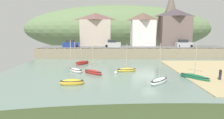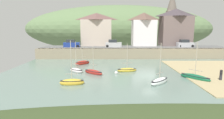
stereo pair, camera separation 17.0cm
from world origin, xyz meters
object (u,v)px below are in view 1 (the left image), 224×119
waterfront_building_left (96,29)px  rowboat_small_beached (82,63)px  church_with_spire (170,17)px  sailboat_white_hull (127,70)px  mooring_buoy (116,73)px  parked_car_by_wall (113,44)px  waterfront_building_right (174,27)px  sailboat_far_left (194,77)px  sailboat_blue_trim (72,82)px  person_near_water (220,74)px  parked_car_near_slipway (71,44)px  fishing_boat_green (93,72)px  parked_car_end_of_row (184,44)px  sailboat_nearest_shore (159,81)px  waterfront_building_centre (143,29)px  motorboat_with_cabin (76,70)px

waterfront_building_left → rowboat_small_beached: 17.14m
church_with_spire → sailboat_white_hull: size_ratio=3.21×
mooring_buoy → church_with_spire: bearing=58.3°
parked_car_by_wall → waterfront_building_right: bearing=17.1°
sailboat_far_left → sailboat_blue_trim: sailboat_blue_trim is taller
parked_car_by_wall → person_near_water: size_ratio=2.58×
waterfront_building_right → sailboat_white_hull: size_ratio=2.07×
parked_car_near_slipway → fishing_boat_green: bearing=-71.9°
waterfront_building_right → parked_car_end_of_row: bearing=-75.3°
rowboat_small_beached → parked_car_near_slipway: rowboat_small_beached is taller
waterfront_building_left → parked_car_by_wall: waterfront_building_left is taller
sailboat_blue_trim → parked_car_by_wall: sailboat_blue_trim is taller
waterfront_building_left → person_near_water: size_ratio=5.55×
sailboat_white_hull → parked_car_by_wall: (-2.15, 17.45, 2.94)m
church_with_spire → fishing_boat_green: (-20.74, -27.65, -10.22)m
waterfront_building_right → parked_car_by_wall: (-17.37, -4.50, -4.34)m
waterfront_building_right → sailboat_nearest_shore: bearing=-111.7°
parked_car_near_slipway → person_near_water: bearing=-45.4°
waterfront_building_centre → motorboat_with_cabin: 27.68m
fishing_boat_green → sailboat_nearest_shore: bearing=8.9°
person_near_water → mooring_buoy: (-14.43, 3.90, -0.82)m
sailboat_white_hull → rowboat_small_beached: 10.58m
mooring_buoy → sailboat_far_left: bearing=-15.5°
parked_car_end_of_row → person_near_water: parked_car_end_of_row is taller
sailboat_nearest_shore → sailboat_blue_trim: size_ratio=0.94×
person_near_water → parked_car_by_wall: bearing=122.4°
fishing_boat_green → waterfront_building_left: bearing=131.6°
parked_car_end_of_row → church_with_spire: bearing=95.7°
waterfront_building_right → sailboat_far_left: 28.42m
parked_car_end_of_row → person_near_water: (-3.85, -23.13, -2.22)m
motorboat_with_cabin → church_with_spire: bearing=89.3°
fishing_boat_green → rowboat_small_beached: 8.50m
waterfront_building_centre → sailboat_white_hull: waterfront_building_centre is taller
church_with_spire → person_near_water: 33.14m
waterfront_building_centre → person_near_water: (6.22, -27.63, -6.04)m
person_near_water → waterfront_building_left: bearing=125.1°
parked_car_near_slipway → motorboat_with_cabin: bearing=-79.2°
waterfront_building_left → motorboat_with_cabin: 23.40m
sailboat_blue_trim → parked_car_near_slipway: 25.62m
fishing_boat_green → person_near_water: (18.07, -3.98, 0.70)m
parked_car_by_wall → waterfront_building_centre: bearing=30.5°
sailboat_nearest_shore → parked_car_end_of_row: size_ratio=1.34×
waterfront_building_centre → sailboat_white_hull: size_ratio=1.85×
sailboat_far_left → mooring_buoy: sailboat_far_left is taller
church_with_spire → fishing_boat_green: church_with_spire is taller
waterfront_building_centre → mooring_buoy: bearing=-109.1°
sailboat_far_left → mooring_buoy: (-11.21, 3.12, -0.14)m
waterfront_building_left → mooring_buoy: waterfront_building_left is taller
waterfront_building_left → sailboat_nearest_shore: bearing=-69.9°
sailboat_white_hull → motorboat_with_cabin: motorboat_with_cabin is taller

